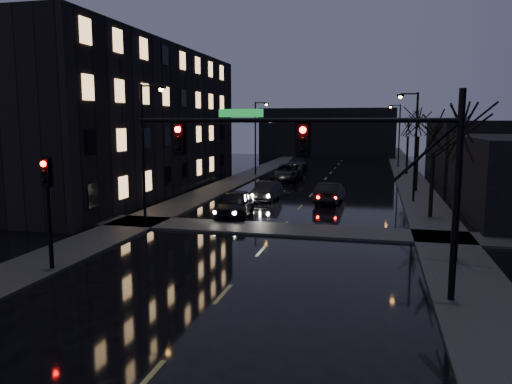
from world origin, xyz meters
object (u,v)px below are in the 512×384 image
Objects in this scene: oncoming_car_c at (287,173)px; lead_car at (330,193)px; oncoming_car_a at (235,204)px; oncoming_car_b at (267,191)px; oncoming_car_d at (298,162)px.

oncoming_car_c reaches higher than lead_car.
oncoming_car_a reaches higher than oncoming_car_b.
oncoming_car_b is at bearing -93.29° from oncoming_car_d.
oncoming_car_b is 0.77× the size of oncoming_car_d.
oncoming_car_c is 12.60m from oncoming_car_d.
oncoming_car_d reaches higher than oncoming_car_b.
oncoming_car_a is 0.88× the size of oncoming_car_d.
lead_car is (5.29, 6.83, -0.08)m from oncoming_car_a.
oncoming_car_a reaches higher than lead_car.
oncoming_car_d is 26.05m from lead_car.
oncoming_car_b is at bearing 80.15° from oncoming_car_a.
oncoming_car_b is 12.67m from oncoming_car_c.
oncoming_car_a is 32.13m from oncoming_car_d.
oncoming_car_b is at bearing -87.42° from oncoming_car_c.
oncoming_car_a reaches higher than oncoming_car_d.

